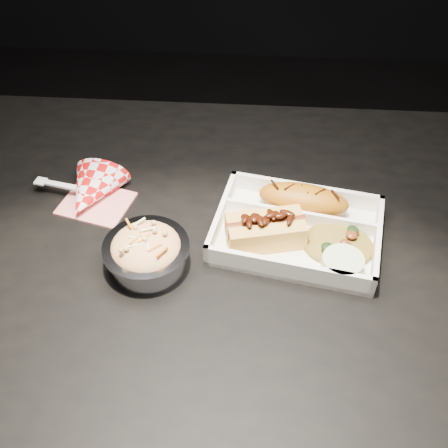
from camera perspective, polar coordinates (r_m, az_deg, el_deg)
The scene contains 8 objects.
dining_table at distance 0.93m, azimuth -2.12°, elevation -6.15°, with size 1.20×0.80×0.75m.
food_tray at distance 0.88m, azimuth 7.39°, elevation -0.85°, with size 0.28×0.22×0.04m.
fried_pastry at distance 0.90m, azimuth 8.07°, elevation 2.50°, with size 0.14×0.06×0.05m, color #AA6211.
hotdog at distance 0.85m, azimuth 4.25°, elevation -0.49°, with size 0.13×0.08×0.06m.
fried_rice_mound at distance 0.86m, azimuth 11.61°, elevation -1.55°, with size 0.11×0.09×0.03m, color olive.
cupcake_liner at distance 0.83m, azimuth 11.92°, elevation -4.16°, with size 0.06×0.06×0.03m, color beige.
foil_coleslaw_cup at distance 0.82m, azimuth -7.88°, elevation -2.76°, with size 0.13×0.13×0.07m.
napkin_fork at distance 0.95m, azimuth -13.44°, elevation 3.13°, with size 0.17×0.13×0.10m.
Camera 1 is at (0.07, -0.58, 1.39)m, focal length 45.00 mm.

